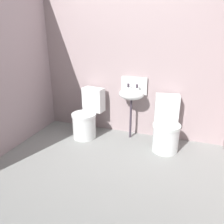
% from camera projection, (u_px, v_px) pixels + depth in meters
% --- Properties ---
extents(ground_plane, '(3.43, 2.84, 0.08)m').
position_uv_depth(ground_plane, '(104.00, 173.00, 2.92)').
color(ground_plane, gray).
extents(wall_back, '(3.43, 0.10, 2.49)m').
position_uv_depth(wall_back, '(132.00, 60.00, 3.59)').
color(wall_back, '#A58F91').
rests_on(wall_back, ground).
extents(toilet_left, '(0.47, 0.64, 0.78)m').
position_uv_depth(toilet_left, '(87.00, 118.00, 3.75)').
color(toilet_left, white).
rests_on(toilet_left, ground).
extents(toilet_right, '(0.47, 0.64, 0.78)m').
position_uv_depth(toilet_right, '(166.00, 128.00, 3.36)').
color(toilet_right, white).
rests_on(toilet_right, ground).
extents(sink, '(0.42, 0.35, 0.99)m').
position_uv_depth(sink, '(132.00, 93.00, 3.55)').
color(sink, '#3B323D').
rests_on(sink, ground).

